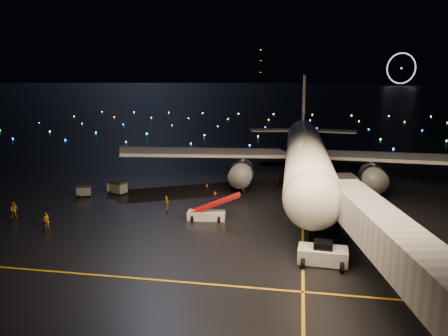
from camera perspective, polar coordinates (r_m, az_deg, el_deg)
The scene contains 19 objects.
ground at distance 342.67m, azimuth 8.09°, elevation 9.09°, with size 2000.00×2000.00×0.00m, color black.
lane_centre at distance 59.47m, azimuth 10.22°, elevation -4.46°, with size 0.25×80.00×0.02m, color #DBA10C.
lane_cross at distance 39.64m, azimuth -15.84°, elevation -13.33°, with size 60.00×0.25×0.02m, color #DBA10C.
airliner at distance 69.12m, azimuth 10.69°, elevation 4.86°, with size 58.76×55.83×16.65m, color white, non-canonical shape.
pushback_tug at distance 41.01m, azimuth 12.78°, elevation -10.70°, with size 4.39×2.30×2.09m, color silver.
belt_loader at distance 51.51m, azimuth -2.31°, elevation -5.06°, with size 6.45×1.76×3.13m, color silver, non-canonical shape.
crew_a at distance 53.03m, azimuth -22.17°, elevation -6.29°, with size 0.61×0.40×1.67m, color orange.
crew_b at distance 57.97m, azimuth -25.72°, elevation -4.93°, with size 0.95×0.74×1.95m, color orange.
crew_c at distance 55.97m, azimuth -7.54°, elevation -4.48°, with size 1.05×0.44×1.79m, color orange.
safety_cone_0 at distance 62.53m, azimuth -1.18°, elevation -3.21°, with size 0.46×0.46×0.53m, color #E84807.
safety_cone_1 at distance 64.46m, azimuth 2.51°, elevation -2.75°, with size 0.48×0.48×0.54m, color #E84807.
safety_cone_2 at distance 66.91m, azimuth -2.24°, elevation -2.23°, with size 0.40×0.40×0.46m, color #E84807.
safety_cone_3 at distance 79.09m, azimuth -12.06°, elevation -0.23°, with size 0.48×0.48×0.55m, color #E84807.
ferris_wheel at distance 778.49m, azimuth 22.15°, elevation 11.83°, with size 50.00×4.00×52.00m, color black, non-canonical shape.
radio_mast at distance 785.47m, azimuth 4.81°, elevation 13.08°, with size 1.80×1.80×64.00m, color black.
taxiway_lights at distance 149.42m, azimuth 5.53°, elevation 5.61°, with size 164.00×92.00×0.36m, color black, non-canonical shape.
baggage_cart_0 at distance 64.44m, azimuth -13.66°, elevation -2.47°, with size 2.24×1.57×1.90m, color slate.
baggage_cart_1 at distance 65.02m, azimuth -13.90°, elevation -2.37°, with size 2.19×1.53×1.86m, color slate.
baggage_cart_2 at distance 64.52m, azimuth -17.84°, elevation -2.81°, with size 1.93×1.35×1.64m, color slate.
Camera 1 is at (11.28, -42.08, 16.67)m, focal length 35.00 mm.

